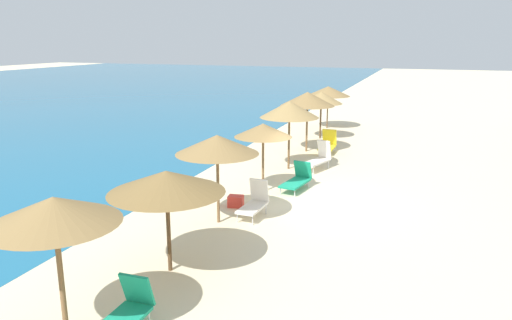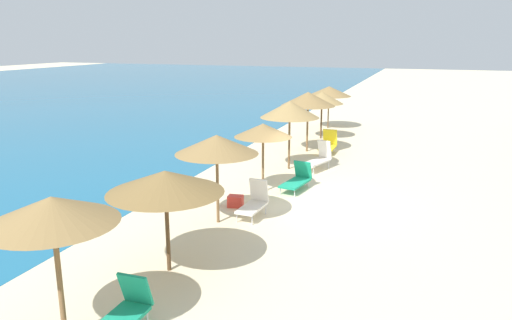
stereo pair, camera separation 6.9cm
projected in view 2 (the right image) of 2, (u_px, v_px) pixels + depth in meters
The scene contains 15 objects.
ground_plane at pixel (311, 201), 16.34m from camera, with size 160.00×160.00×0.00m, color beige.
beach_umbrella_1 at pixel (52, 211), 8.25m from camera, with size 2.26×2.26×2.71m.
beach_umbrella_2 at pixel (165, 182), 10.96m from camera, with size 2.67×2.67×2.43m.
beach_umbrella_3 at pixel (217, 145), 13.92m from camera, with size 2.41×2.41×2.64m.
beach_umbrella_4 at pixel (263, 130), 16.84m from camera, with size 2.02×2.02×2.47m.
beach_umbrella_5 at pixel (290, 109), 19.86m from camera, with size 2.42×2.42×2.85m.
beach_umbrella_6 at pixel (308, 99), 23.07m from camera, with size 2.58×2.58×2.88m.
beach_umbrella_7 at pixel (322, 98), 26.22m from camera, with size 2.30×2.30×2.55m.
beach_umbrella_8 at pixel (329, 91), 29.37m from camera, with size 2.65×2.65×2.55m.
lounge_chair_0 at pixel (254, 202), 14.87m from camera, with size 1.32×0.66×1.10m.
lounge_chair_1 at pixel (328, 144), 23.27m from camera, with size 1.32×0.68×1.09m.
lounge_chair_2 at pixel (319, 158), 20.21m from camera, with size 1.62×1.03×1.19m.
lounge_chair_3 at pixel (123, 312), 8.92m from camera, with size 1.41×0.64×1.01m.
lounge_chair_4 at pixel (297, 179), 17.53m from camera, with size 1.63×0.89×0.97m.
cooler_box at pixel (235, 201), 15.76m from camera, with size 0.48×0.35×0.38m, color red.
Camera 2 is at (-15.23, -3.52, 5.28)m, focal length 34.15 mm.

